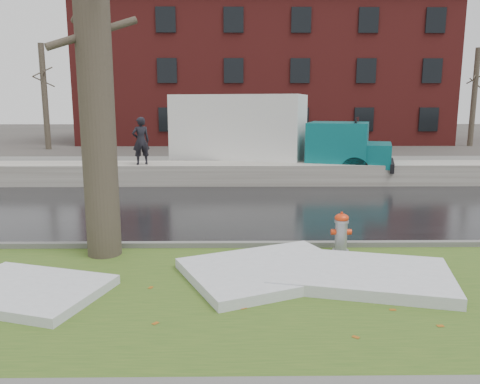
{
  "coord_description": "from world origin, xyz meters",
  "views": [
    {
      "loc": [
        -0.18,
        -7.89,
        2.82
      ],
      "look_at": [
        -0.06,
        1.77,
        1.0
      ],
      "focal_mm": 35.0,
      "sensor_mm": 36.0,
      "label": 1
    }
  ],
  "objects_px": {
    "fire_hydrant": "(341,231)",
    "box_truck": "(264,134)",
    "tree": "(93,38)",
    "worker": "(141,141)"
  },
  "relations": [
    {
      "from": "fire_hydrant",
      "to": "box_truck",
      "type": "distance_m",
      "value": 9.71
    },
    {
      "from": "tree",
      "to": "box_truck",
      "type": "height_order",
      "value": "tree"
    },
    {
      "from": "box_truck",
      "to": "worker",
      "type": "distance_m",
      "value": 4.76
    },
    {
      "from": "fire_hydrant",
      "to": "worker",
      "type": "relative_size",
      "value": 0.48
    },
    {
      "from": "tree",
      "to": "box_truck",
      "type": "relative_size",
      "value": 0.81
    },
    {
      "from": "tree",
      "to": "worker",
      "type": "bearing_deg",
      "value": 95.77
    },
    {
      "from": "tree",
      "to": "box_truck",
      "type": "bearing_deg",
      "value": 69.49
    },
    {
      "from": "fire_hydrant",
      "to": "worker",
      "type": "xyz_separation_m",
      "value": [
        -5.24,
        7.74,
        1.11
      ]
    },
    {
      "from": "box_truck",
      "to": "worker",
      "type": "height_order",
      "value": "box_truck"
    },
    {
      "from": "box_truck",
      "to": "worker",
      "type": "relative_size",
      "value": 5.83
    }
  ]
}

